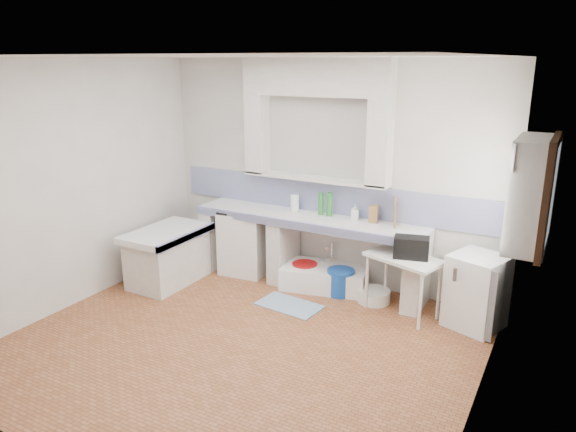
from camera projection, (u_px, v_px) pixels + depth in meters
The scene contains 36 objects.
floor at pixel (241, 344), 5.45m from camera, with size 4.50×4.50×0.00m, color #975935.
ceiling at pixel (233, 56), 4.67m from camera, with size 4.50×4.50×0.00m, color silver.
wall_back at pixel (326, 173), 6.74m from camera, with size 4.50×4.50×0.00m, color silver.
wall_front at pixel (58, 287), 3.37m from camera, with size 4.50×4.50×0.00m, color silver.
wall_left at pixel (72, 186), 6.10m from camera, with size 4.50×4.50×0.00m, color silver.
wall_right at pixel (488, 251), 4.02m from camera, with size 4.50×4.50×0.00m, color silver.
alcove_mass at pixel (316, 77), 6.35m from camera, with size 1.90×0.25×0.45m, color silver.
window_frame at pixel (532, 194), 4.89m from camera, with size 0.35×0.86×1.06m, color #372211.
lace_valance at pixel (520, 151), 4.85m from camera, with size 0.01×0.84×0.24m, color white.
counter_slab at pixel (308, 220), 6.69m from camera, with size 3.00×0.60×0.08m, color white.
counter_lip at pixel (298, 225), 6.45m from camera, with size 3.00×0.04×0.10m, color navy.
counter_pier_left at pixel (217, 237), 7.46m from camera, with size 0.20×0.55×0.82m, color silver.
counter_pier_mid at pixel (284, 249), 6.97m from camera, with size 0.20×0.55×0.82m, color silver.
counter_pier_right at pixel (417, 274), 6.17m from camera, with size 0.20×0.55×0.82m, color silver.
peninsula_top at pixel (167, 233), 6.81m from camera, with size 0.70×1.10×0.08m, color white.
peninsula_base at pixel (168, 259), 6.91m from camera, with size 0.60×1.00×0.62m, color silver.
peninsula_lip at pixel (187, 237), 6.66m from camera, with size 0.04×1.10×0.10m, color navy.
backsplash at pixel (325, 197), 6.81m from camera, with size 4.27×0.03×0.40m, color navy.
stove at pixel (246, 242), 7.22m from camera, with size 0.59×0.57×0.84m, color white.
sink at pixel (324, 278), 6.78m from camera, with size 1.05×0.57×0.25m, color white.
side_table at pixel (402, 285), 6.03m from camera, with size 0.82×0.46×0.04m, color white.
fridge at pixel (476, 291), 5.72m from camera, with size 0.52×0.52×0.80m, color white.
bucket_red at pixel (305, 274), 6.84m from camera, with size 0.32×0.32×0.30m, color #B20D10.
bucket_orange at pixel (328, 284), 6.63m from camera, with size 0.26×0.26×0.24m, color orange.
bucket_blue at pixel (341, 282), 6.58m from camera, with size 0.34×0.34×0.32m, color #144AAD.
basin_white at pixel (374, 296), 6.39m from camera, with size 0.38×0.38×0.15m, color white.
water_bottle_a at pixel (322, 271), 6.95m from camera, with size 0.08×0.08×0.30m, color silver.
water_bottle_b at pixel (336, 274), 6.86m from camera, with size 0.07×0.07×0.28m, color silver.
black_bag at pixel (411, 247), 5.88m from camera, with size 0.37×0.21×0.24m, color black.
green_bottle_a at pixel (321, 204), 6.72m from camera, with size 0.06×0.06×0.28m, color #237D29.
green_bottle_b at pixel (329, 204), 6.66m from camera, with size 0.07×0.07×0.30m, color #237D29.
knife_block at pixel (374, 214), 6.41m from camera, with size 0.11×0.08×0.21m, color olive.
cutting_board at pixel (395, 212), 6.27m from camera, with size 0.02×0.24×0.32m, color olive.
paper_towel at pixel (295, 203), 6.90m from camera, with size 0.11×0.11×0.22m, color white.
soap_bottle at pixel (355, 212), 6.52m from camera, with size 0.09×0.09×0.20m, color white.
rug at pixel (289, 305), 6.30m from camera, with size 0.74×0.42×0.01m, color #2B517B.
Camera 1 is at (2.76, -4.04, 2.77)m, focal length 33.59 mm.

